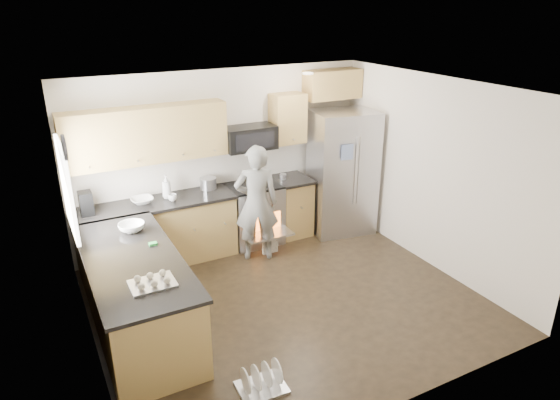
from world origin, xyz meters
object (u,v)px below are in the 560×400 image
person (257,203)px  dish_rack (262,382)px  stove_range (254,200)px  refrigerator (342,172)px

person → dish_rack: bearing=86.2°
stove_range → dish_rack: 3.25m
person → dish_rack: 2.78m
refrigerator → person: (-1.60, -0.25, -0.13)m
person → dish_rack: (-1.10, -2.43, -0.77)m
stove_range → dish_rack: bearing=-113.8°
refrigerator → person: bearing=-161.2°
person → refrigerator: bearing=-150.6°
stove_range → refrigerator: refrigerator is taller
refrigerator → stove_range: bearing=-179.7°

